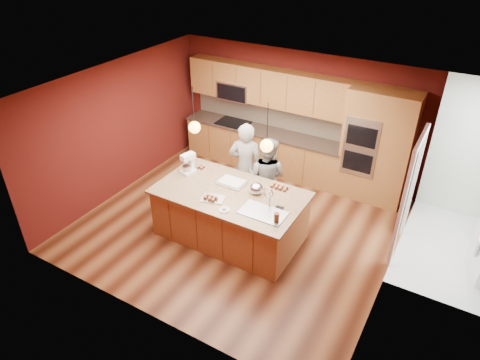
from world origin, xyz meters
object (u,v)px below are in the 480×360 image
Objects in this scene: person_right at (266,177)px; mixing_bowl at (256,189)px; island at (231,214)px; stand_mixer at (188,165)px; person_left at (246,167)px.

person_right is 0.84m from mixing_bowl.
island is at bearing 76.04° from person_right.
stand_mixer reaches higher than island.
person_right is 4.17× the size of stand_mixer.
person_left is at bearing -2.54° from person_right.
stand_mixer reaches higher than mixing_bowl.
mixing_bowl is (1.41, 0.01, -0.07)m from stand_mixer.
person_left is 1.12m from stand_mixer.
island is 10.71× the size of mixing_bowl.
mixing_bowl is (0.65, -0.78, 0.15)m from person_left.
person_left reaches higher than island.
island is 1.09m from person_left.
person_left reaches higher than stand_mixer.
island reaches higher than mixing_bowl.
mixing_bowl is at bearing 101.71° from person_right.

